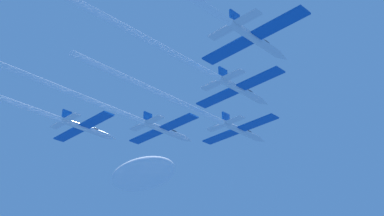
{
  "coord_description": "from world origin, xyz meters",
  "views": [
    {
      "loc": [
        47.81,
        -58.61,
        -35.37
      ],
      "look_at": [
        -0.07,
        -10.71,
        -0.4
      ],
      "focal_mm": 46.87,
      "sensor_mm": 36.0,
      "label": 1
    }
  ],
  "objects_px": {
    "jet_left_wing": "(113,110)",
    "jet_right_wing": "(180,57)",
    "jet_lead": "(199,111)",
    "jet_right_outer": "(200,3)",
    "jet_left_outer": "(35,110)"
  },
  "relations": [
    {
      "from": "jet_lead",
      "to": "jet_right_outer",
      "type": "height_order",
      "value": "jet_lead"
    },
    {
      "from": "jet_right_wing",
      "to": "jet_left_wing",
      "type": "bearing_deg",
      "value": 172.45
    },
    {
      "from": "jet_left_wing",
      "to": "jet_right_wing",
      "type": "distance_m",
      "value": 17.47
    },
    {
      "from": "jet_left_wing",
      "to": "jet_left_outer",
      "type": "bearing_deg",
      "value": -142.05
    },
    {
      "from": "jet_left_wing",
      "to": "jet_right_outer",
      "type": "height_order",
      "value": "jet_left_wing"
    },
    {
      "from": "jet_right_wing",
      "to": "jet_left_outer",
      "type": "distance_m",
      "value": 27.61
    },
    {
      "from": "jet_left_outer",
      "to": "jet_right_wing",
      "type": "bearing_deg",
      "value": 11.13
    },
    {
      "from": "jet_left_wing",
      "to": "jet_left_outer",
      "type": "height_order",
      "value": "jet_left_outer"
    },
    {
      "from": "jet_left_wing",
      "to": "jet_lead",
      "type": "bearing_deg",
      "value": 47.99
    },
    {
      "from": "jet_right_wing",
      "to": "jet_left_outer",
      "type": "bearing_deg",
      "value": -168.87
    },
    {
      "from": "jet_lead",
      "to": "jet_right_outer",
      "type": "distance_m",
      "value": 25.97
    },
    {
      "from": "jet_lead",
      "to": "jet_right_wing",
      "type": "distance_m",
      "value": 14.77
    },
    {
      "from": "jet_left_wing",
      "to": "jet_left_outer",
      "type": "relative_size",
      "value": 1.09
    },
    {
      "from": "jet_left_outer",
      "to": "jet_right_outer",
      "type": "xyz_separation_m",
      "value": [
        36.79,
        -1.11,
        -0.64
      ]
    },
    {
      "from": "jet_lead",
      "to": "jet_left_wing",
      "type": "distance_m",
      "value": 13.16
    }
  ]
}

